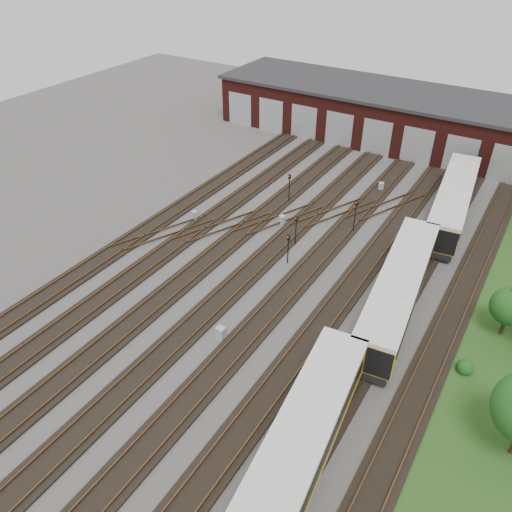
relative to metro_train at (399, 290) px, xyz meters
The scene contains 15 objects.
ground 12.36m from the metro_train, 145.14° to the right, with size 120.00×120.00×0.00m, color #464341.
track_network 12.16m from the metro_train, 147.90° to the right, with size 30.40×70.00×0.33m.
maintenance_shed 34.51m from the metro_train, 106.87° to the left, with size 51.00×12.50×6.35m.
metro_train is the anchor object (origin of this frame).
signal_mast_0 18.60m from the metro_train, 144.74° to the left, with size 0.26×0.25×3.16m.
signal_mast_1 11.50m from the metro_train, 159.70° to the left, with size 0.28×0.27×2.97m.
signal_mast_2 11.37m from the metro_train, 128.91° to the left, with size 0.26×0.25×3.34m.
signal_mast_3 10.02m from the metro_train, behind, with size 0.27×0.26×2.88m.
relay_cabinet_0 21.53m from the metro_train, behind, with size 0.57×0.47×0.95m, color #ACADB1.
relay_cabinet_1 15.12m from the metro_train, 154.42° to the left, with size 0.56×0.47×0.93m, color #ACADB1.
relay_cabinet_2 13.57m from the metro_train, 134.87° to the right, with size 0.63×0.52×1.04m, color #ACADB1.
relay_cabinet_3 20.08m from the metro_train, 113.41° to the left, with size 0.54×0.45×0.91m, color #ACADB1.
relay_cabinet_4 5.79m from the metro_train, 110.05° to the left, with size 0.54×0.45×0.90m, color #ACADB1.
tree_3 7.61m from the metro_train, 12.22° to the left, with size 2.77×2.77×4.59m.
bush_0 7.11m from the metro_train, 30.32° to the right, with size 1.11×1.11×1.11m, color #184614.
Camera 1 is at (16.31, -23.19, 25.41)m, focal length 35.00 mm.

